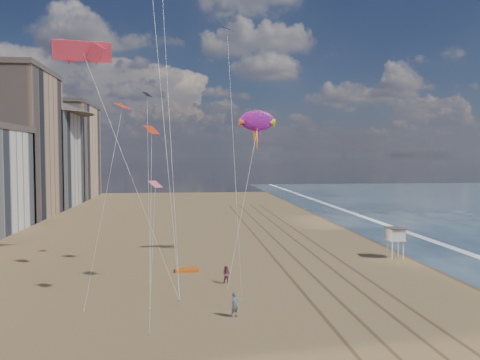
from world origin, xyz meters
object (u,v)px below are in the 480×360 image
Objects in this scene: grounded_kite at (187,270)px; kite_flyer_b at (226,275)px; show_kite at (257,121)px; kite_flyer_a at (235,305)px; lifeguard_stand at (396,235)px.

kite_flyer_b reaches higher than grounded_kite.
kite_flyer_a is (-4.66, -20.05, -15.19)m from show_kite.
show_kite is at bearing 172.34° from lifeguard_stand.
lifeguard_stand is 0.18× the size of show_kite.
kite_flyer_a is (3.55, -14.47, 0.80)m from grounded_kite.
lifeguard_stand is 2.13× the size of kite_flyer_b.
kite_flyer_b is at bearing 52.09° from kite_flyer_a.
kite_flyer_b is (0.15, 9.16, -0.08)m from kite_flyer_a.
grounded_kite is 1.31× the size of kite_flyer_a.
show_kite is 25.59m from kite_flyer_a.
kite_flyer_b is at bearing -54.73° from grounded_kite.
grounded_kite is 0.12× the size of show_kite.
grounded_kite is 1.43× the size of kite_flyer_b.
lifeguard_stand reaches higher than kite_flyer_b.
kite_flyer_b is (3.70, -5.31, 0.71)m from grounded_kite.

